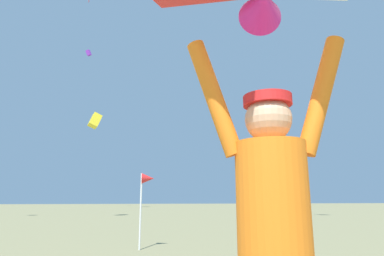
# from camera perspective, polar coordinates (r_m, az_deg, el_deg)

# --- Properties ---
(kite_flyer_person) EXTENTS (0.81, 0.41, 1.92)m
(kite_flyer_person) POSITION_cam_1_polar(r_m,az_deg,el_deg) (1.61, 14.35, -18.22)
(kite_flyer_person) COLOR #424751
(kite_flyer_person) RESTS_ON ground
(distant_kite_purple_far_center) EXTENTS (0.72, 0.56, 0.80)m
(distant_kite_purple_far_center) POSITION_cam_1_polar(r_m,az_deg,el_deg) (40.26, -17.82, 12.53)
(distant_kite_purple_far_center) COLOR purple
(distant_kite_yellow_overhead_distant) EXTENTS (0.85, 0.82, 0.98)m
(distant_kite_yellow_overhead_distant) POSITION_cam_1_polar(r_m,az_deg,el_deg) (19.68, -16.79, 1.26)
(distant_kite_yellow_overhead_distant) COLOR yellow
(marker_flag) EXTENTS (0.30, 0.24, 1.66)m
(marker_flag) POSITION_cam_1_polar(r_m,az_deg,el_deg) (7.51, -8.00, -9.60)
(marker_flag) COLOR silver
(marker_flag) RESTS_ON ground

